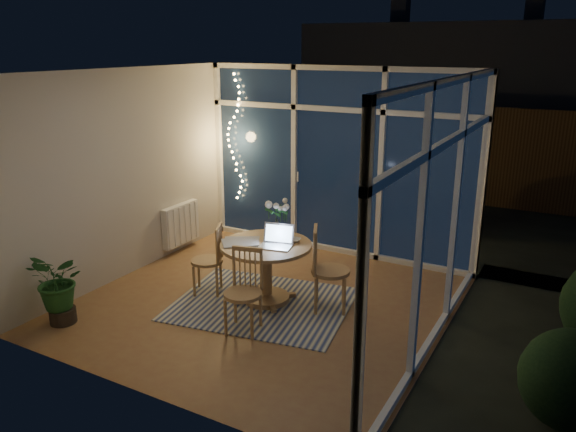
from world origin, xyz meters
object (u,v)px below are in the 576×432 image
Objects in this scene: dining_table at (266,273)px; chair_front at (243,292)px; chair_left at (207,259)px; chair_right at (331,269)px; laptop at (275,236)px; potted_plant at (60,290)px; flower_vase at (277,228)px.

dining_table is 1.16× the size of chair_front.
chair_front is at bearing 30.69° from chair_left.
dining_table is 0.76m from chair_right.
chair_right reaches higher than chair_front.
laptop is 2.36m from potted_plant.
dining_table is at bearing 88.90° from chair_front.
chair_front is 1.08m from flower_vase.
laptop is 1.68× the size of flower_vase.
laptop is (-0.01, 0.69, 0.39)m from chair_front.
chair_right is at bearing 12.55° from dining_table.
chair_left is 1.50m from chair_right.
chair_left is 2.44× the size of laptop.
chair_right reaches higher than dining_table.
potted_plant is at bearing 100.54° from chair_right.
dining_table is 0.53m from flower_vase.
potted_plant is (-1.65, -1.51, 0.03)m from dining_table.
chair_left is at bearing 133.02° from chair_front.
laptop reaches higher than flower_vase.
chair_right reaches higher than potted_plant.
laptop is (-0.58, -0.21, 0.35)m from chair_right.
chair_right reaches higher than flower_vase.
dining_table is 2.23m from potted_plant.
potted_plant is at bearing -152.81° from laptop.
chair_front reaches higher than potted_plant.
chair_right is at bearing 35.07° from potted_plant.
chair_right is 2.91m from potted_plant.
laptop reaches higher than potted_plant.
dining_table is 0.51m from laptop.
dining_table is 2.95× the size of laptop.
chair_front is at bearing -80.09° from flower_vase.
chair_front reaches higher than dining_table.
laptop is at bearing -62.56° from flower_vase.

